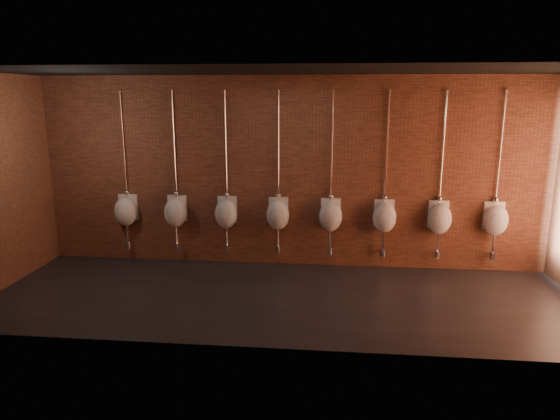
{
  "coord_description": "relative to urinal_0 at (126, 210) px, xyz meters",
  "views": [
    {
      "loc": [
        0.65,
        -6.77,
        2.9
      ],
      "look_at": [
        -0.12,
        0.9,
        1.1
      ],
      "focal_mm": 32.0,
      "sensor_mm": 36.0,
      "label": 1
    }
  ],
  "objects": [
    {
      "name": "room_shell",
      "position": [
        2.86,
        -1.36,
        1.09
      ],
      "size": [
        8.54,
        3.04,
        3.22
      ],
      "color": "black",
      "rests_on": "ground"
    },
    {
      "name": "urinal_1",
      "position": [
        0.89,
        0.0,
        0.0
      ],
      "size": [
        0.39,
        0.34,
        2.72
      ],
      "color": "white",
      "rests_on": "ground"
    },
    {
      "name": "ground",
      "position": [
        2.86,
        -1.36,
        -0.92
      ],
      "size": [
        8.5,
        8.5,
        0.0
      ],
      "primitive_type": "plane",
      "color": "black",
      "rests_on": "ground"
    },
    {
      "name": "urinal_6",
      "position": [
        5.32,
        0.0,
        0.0
      ],
      "size": [
        0.39,
        0.34,
        2.72
      ],
      "color": "white",
      "rests_on": "ground"
    },
    {
      "name": "urinal_2",
      "position": [
        1.77,
        0.0,
        0.0
      ],
      "size": [
        0.39,
        0.34,
        2.72
      ],
      "color": "white",
      "rests_on": "ground"
    },
    {
      "name": "urinal_4",
      "position": [
        3.55,
        0.0,
        0.0
      ],
      "size": [
        0.39,
        0.34,
        2.72
      ],
      "color": "white",
      "rests_on": "ground"
    },
    {
      "name": "urinal_3",
      "position": [
        2.66,
        0.0,
        0.0
      ],
      "size": [
        0.39,
        0.34,
        2.72
      ],
      "color": "white",
      "rests_on": "ground"
    },
    {
      "name": "urinal_0",
      "position": [
        0.0,
        0.0,
        0.0
      ],
      "size": [
        0.39,
        0.34,
        2.72
      ],
      "color": "white",
      "rests_on": "ground"
    },
    {
      "name": "urinal_7",
      "position": [
        6.21,
        0.0,
        0.0
      ],
      "size": [
        0.39,
        0.34,
        2.72
      ],
      "color": "white",
      "rests_on": "ground"
    },
    {
      "name": "urinal_5",
      "position": [
        4.44,
        0.0,
        0.0
      ],
      "size": [
        0.39,
        0.34,
        2.72
      ],
      "color": "white",
      "rests_on": "ground"
    }
  ]
}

